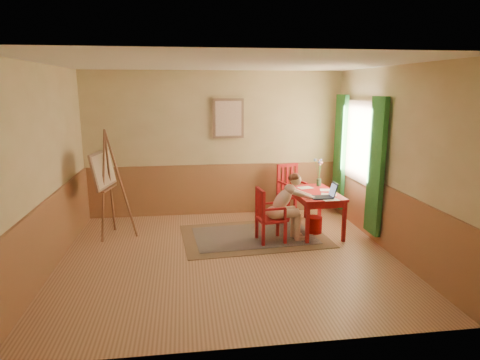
{
  "coord_description": "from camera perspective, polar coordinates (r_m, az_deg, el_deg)",
  "views": [
    {
      "loc": [
        -0.62,
        -5.81,
        2.48
      ],
      "look_at": [
        0.25,
        0.55,
        1.05
      ],
      "focal_mm": 31.14,
      "sensor_mm": 36.0,
      "label": 1
    }
  ],
  "objects": [
    {
      "name": "chair_back",
      "position": [
        8.2,
        6.98,
        -1.45
      ],
      "size": [
        0.55,
        0.57,
        1.02
      ],
      "color": "red",
      "rests_on": "room"
    },
    {
      "name": "rug",
      "position": [
        7.15,
        1.93,
        -7.66
      ],
      "size": [
        2.51,
        1.78,
        0.02
      ],
      "color": "#8C7251",
      "rests_on": "room"
    },
    {
      "name": "wainscot",
      "position": [
        6.92,
        -2.33,
        -4.07
      ],
      "size": [
        5.0,
        4.5,
        1.0
      ],
      "color": "#A66D44",
      "rests_on": "room"
    },
    {
      "name": "figure",
      "position": [
        6.82,
        6.38,
        -3.31
      ],
      "size": [
        0.86,
        0.41,
        1.13
      ],
      "color": "beige",
      "rests_on": "room"
    },
    {
      "name": "window",
      "position": [
        7.63,
        15.79,
        3.53
      ],
      "size": [
        0.12,
        2.01,
        2.2
      ],
      "color": "white",
      "rests_on": "room"
    },
    {
      "name": "easel",
      "position": [
        7.24,
        -17.97,
        0.8
      ],
      "size": [
        0.67,
        0.82,
        1.83
      ],
      "color": "brown",
      "rests_on": "room"
    },
    {
      "name": "wall_portrait",
      "position": [
        8.08,
        -1.61,
        8.43
      ],
      "size": [
        0.6,
        0.05,
        0.76
      ],
      "color": "#8C6B51",
      "rests_on": "room"
    },
    {
      "name": "chair_left",
      "position": [
        6.78,
        3.89,
        -4.88
      ],
      "size": [
        0.46,
        0.45,
        0.9
      ],
      "color": "red",
      "rests_on": "room"
    },
    {
      "name": "papers",
      "position": [
        7.25,
        11.25,
        -1.73
      ],
      "size": [
        0.63,
        1.06,
        0.0
      ],
      "color": "white",
      "rests_on": "table"
    },
    {
      "name": "vase",
      "position": [
        7.71,
        10.75,
        0.89
      ],
      "size": [
        0.17,
        0.25,
        0.51
      ],
      "color": "#3F724C",
      "rests_on": "table"
    },
    {
      "name": "room",
      "position": [
        5.94,
        -1.67,
        2.08
      ],
      "size": [
        5.04,
        4.54,
        2.84
      ],
      "color": "tan",
      "rests_on": "ground"
    },
    {
      "name": "table",
      "position": [
        7.32,
        10.2,
        -2.29
      ],
      "size": [
        0.77,
        1.23,
        0.72
      ],
      "color": "red",
      "rests_on": "room"
    },
    {
      "name": "wastebasket",
      "position": [
        7.38,
        10.09,
        -6.08
      ],
      "size": [
        0.34,
        0.34,
        0.29
      ],
      "primitive_type": "cylinder",
      "rotation": [
        0.0,
        0.0,
        -0.27
      ],
      "color": "#AF0E0D",
      "rests_on": "room"
    },
    {
      "name": "laptop",
      "position": [
        6.92,
        11.6,
        -2.0
      ],
      "size": [
        0.41,
        0.25,
        0.25
      ],
      "color": "#1E2338",
      "rests_on": "table"
    }
  ]
}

